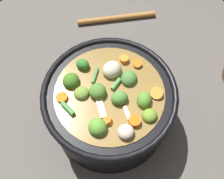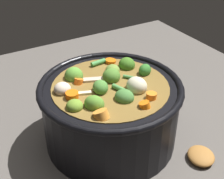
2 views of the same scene
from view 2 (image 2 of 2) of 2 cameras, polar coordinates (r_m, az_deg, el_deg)
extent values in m
plane|color=#514C47|center=(0.73, -0.27, -8.78)|extent=(1.10, 1.10, 0.00)
cylinder|color=black|center=(0.68, -0.29, -4.42)|extent=(0.29, 0.29, 0.14)
torus|color=black|center=(0.64, -0.30, 0.52)|extent=(0.30, 0.30, 0.01)
cylinder|color=brown|center=(0.68, -0.29, -4.05)|extent=(0.24, 0.24, 0.13)
ellipsoid|color=#498234|center=(0.62, -2.12, 0.39)|extent=(0.04, 0.04, 0.03)
ellipsoid|color=#4C7C2C|center=(0.66, -0.11, 2.43)|extent=(0.04, 0.04, 0.03)
ellipsoid|color=olive|center=(0.69, 0.10, 3.50)|extent=(0.05, 0.05, 0.02)
ellipsoid|color=#589533|center=(0.67, -6.94, 2.46)|extent=(0.04, 0.04, 0.04)
ellipsoid|color=olive|center=(0.58, -6.80, -3.01)|extent=(0.04, 0.04, 0.02)
ellipsoid|color=#568B2D|center=(0.58, -3.23, -2.66)|extent=(0.05, 0.05, 0.03)
ellipsoid|color=#3D701F|center=(0.71, 2.71, 4.55)|extent=(0.04, 0.05, 0.03)
ellipsoid|color=#457B38|center=(0.60, 2.17, -1.42)|extent=(0.05, 0.05, 0.03)
ellipsoid|color=#33762A|center=(0.69, 5.98, 3.49)|extent=(0.04, 0.04, 0.03)
cylinder|color=orange|center=(0.61, 7.12, -1.36)|extent=(0.03, 0.03, 0.02)
cylinder|color=orange|center=(0.56, -1.96, -4.67)|extent=(0.04, 0.04, 0.03)
cylinder|color=#DB610D|center=(0.73, -0.28, 5.05)|extent=(0.03, 0.03, 0.01)
cylinder|color=orange|center=(0.65, -6.09, 1.35)|extent=(0.03, 0.03, 0.02)
cylinder|color=orange|center=(0.61, -7.27, -1.22)|extent=(0.03, 0.03, 0.02)
cylinder|color=orange|center=(0.58, 5.96, -2.94)|extent=(0.03, 0.03, 0.02)
ellipsoid|color=beige|center=(0.63, 4.49, 0.67)|extent=(0.04, 0.05, 0.04)
ellipsoid|color=beige|center=(0.63, -8.97, 0.07)|extent=(0.05, 0.05, 0.03)
cylinder|color=#469245|center=(0.72, -2.51, 4.90)|extent=(0.04, 0.01, 0.01)
cylinder|color=#4E8E44|center=(0.63, 1.24, 0.23)|extent=(0.02, 0.03, 0.01)
cylinder|color=#478243|center=(0.66, 3.77, 2.03)|extent=(0.03, 0.03, 0.01)
cube|color=beige|center=(0.66, -3.35, 1.80)|extent=(0.05, 0.03, 0.01)
cube|color=beige|center=(0.62, -5.24, -0.57)|extent=(0.03, 0.02, 0.01)
ellipsoid|color=#9F6930|center=(0.70, 15.81, -11.48)|extent=(0.08, 0.08, 0.02)
camera|label=1|loc=(0.66, -36.36, 45.17)|focal=44.59mm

